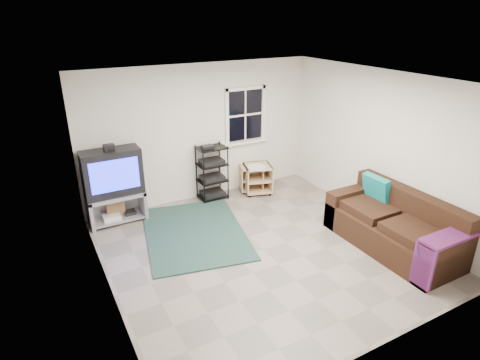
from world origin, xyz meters
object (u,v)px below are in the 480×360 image
tv_unit (113,180)px  av_rack (212,176)px  side_table_right (257,176)px  sofa (394,227)px  side_table_left (251,177)px

tv_unit → av_rack: tv_unit is taller
av_rack → tv_unit: bearing=-178.6°
side_table_right → sofa: sofa is taller
side_table_left → av_rack: bearing=-179.4°
side_table_left → sofa: sofa is taller
av_rack → side_table_left: 0.90m
av_rack → sofa: bearing=-59.7°
side_table_left → side_table_right: bearing=-69.5°
sofa → tv_unit: bearing=140.9°
av_rack → sofa: size_ratio=0.52×
tv_unit → side_table_right: size_ratio=2.17×
av_rack → side_table_right: av_rack is taller
side_table_left → tv_unit: bearing=-178.9°
side_table_left → side_table_right: 0.18m
side_table_left → side_table_right: (0.06, -0.16, 0.05)m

